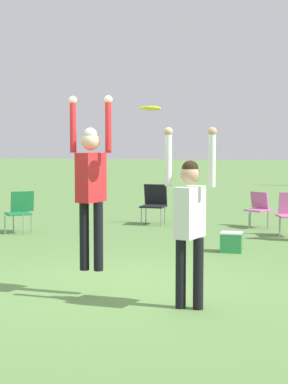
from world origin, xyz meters
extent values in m
plane|color=#608C47|center=(0.00, 0.00, 0.00)|extent=(120.00, 120.00, 0.00)
cylinder|color=black|center=(-0.32, -0.39, 0.74)|extent=(0.12, 0.12, 0.86)
cylinder|color=black|center=(-0.14, -0.39, 0.74)|extent=(0.12, 0.12, 0.86)
cube|color=red|center=(-0.23, -0.39, 1.48)|extent=(0.31, 0.45, 0.61)
sphere|color=beige|center=(-0.23, -0.39, 1.93)|extent=(0.23, 0.23, 0.23)
sphere|color=#B7B2AD|center=(-0.23, -0.39, 1.99)|extent=(0.20, 0.20, 0.20)
cylinder|color=red|center=(-0.46, -0.39, 2.11)|extent=(0.08, 0.08, 0.65)
sphere|color=beige|center=(-0.46, -0.39, 2.43)|extent=(0.10, 0.10, 0.10)
cylinder|color=red|center=(0.00, -0.39, 2.11)|extent=(0.08, 0.08, 0.65)
sphere|color=beige|center=(0.00, -0.39, 2.43)|extent=(0.10, 0.10, 0.10)
cylinder|color=black|center=(0.97, -0.77, 0.41)|extent=(0.12, 0.12, 0.83)
cylinder|color=black|center=(1.18, -0.77, 0.41)|extent=(0.12, 0.12, 0.83)
cube|color=white|center=(1.07, -0.77, 1.12)|extent=(0.32, 0.49, 0.59)
sphere|color=tan|center=(1.07, -0.77, 1.55)|extent=(0.22, 0.22, 0.22)
sphere|color=black|center=(1.07, -0.77, 1.61)|extent=(0.19, 0.19, 0.19)
cylinder|color=white|center=(0.82, -0.77, 1.72)|extent=(0.08, 0.08, 0.62)
sphere|color=tan|center=(0.82, -0.77, 2.03)|extent=(0.10, 0.10, 0.10)
cylinder|color=white|center=(1.32, -0.77, 1.72)|extent=(0.08, 0.08, 0.62)
sphere|color=tan|center=(1.32, -0.77, 2.03)|extent=(0.10, 0.10, 0.10)
cylinder|color=yellow|center=(0.57, -0.57, 2.31)|extent=(0.25, 0.25, 0.04)
cylinder|color=gray|center=(1.97, 5.03, 0.22)|extent=(0.02, 0.02, 0.44)
cylinder|color=gray|center=(1.97, 5.44, 0.22)|extent=(0.02, 0.02, 0.44)
cylinder|color=gray|center=(-1.15, 6.22, 0.22)|extent=(0.02, 0.02, 0.44)
cylinder|color=gray|center=(-0.70, 6.22, 0.22)|extent=(0.02, 0.02, 0.44)
cylinder|color=gray|center=(-1.15, 6.68, 0.22)|extent=(0.02, 0.02, 0.44)
cylinder|color=gray|center=(-0.70, 6.68, 0.22)|extent=(0.02, 0.02, 0.44)
cube|color=black|center=(-0.92, 6.45, 0.42)|extent=(0.57, 0.57, 0.04)
cube|color=black|center=(-0.92, 6.70, 0.68)|extent=(0.54, 0.15, 0.48)
cylinder|color=gray|center=(-3.59, 4.21, 0.22)|extent=(0.02, 0.02, 0.43)
cylinder|color=gray|center=(-3.17, 4.21, 0.22)|extent=(0.02, 0.02, 0.43)
cylinder|color=gray|center=(-3.59, 4.63, 0.22)|extent=(0.02, 0.02, 0.43)
cylinder|color=gray|center=(-3.17, 4.63, 0.22)|extent=(0.02, 0.02, 0.43)
cube|color=#1E753D|center=(-3.38, 4.42, 0.41)|extent=(0.68, 0.68, 0.04)
cube|color=#1E753D|center=(-3.38, 4.64, 0.65)|extent=(0.46, 0.38, 0.44)
cylinder|color=gray|center=(1.28, 6.23, 0.21)|extent=(0.02, 0.02, 0.41)
cylinder|color=gray|center=(1.69, 6.23, 0.21)|extent=(0.02, 0.02, 0.41)
cylinder|color=gray|center=(1.28, 6.63, 0.21)|extent=(0.02, 0.02, 0.41)
cylinder|color=gray|center=(1.69, 6.63, 0.21)|extent=(0.02, 0.02, 0.41)
cube|color=#C666A3|center=(1.49, 6.43, 0.40)|extent=(0.67, 0.67, 0.04)
cube|color=#C666A3|center=(1.49, 6.65, 0.60)|extent=(0.44, 0.37, 0.38)
cube|color=#2D8C4C|center=(1.19, 3.14, 0.16)|extent=(0.37, 0.33, 0.32)
cube|color=silver|center=(1.19, 3.14, 0.34)|extent=(0.37, 0.34, 0.02)
camera|label=1|loc=(2.21, -7.96, 1.92)|focal=60.00mm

